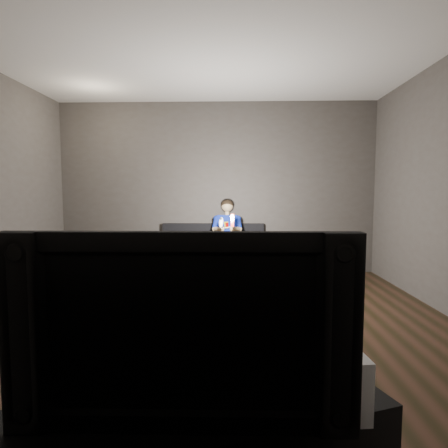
{
  "coord_description": "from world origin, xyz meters",
  "views": [
    {
      "loc": [
        0.3,
        -3.49,
        1.28
      ],
      "look_at": [
        0.15,
        1.55,
        0.85
      ],
      "focal_mm": 30.0,
      "sensor_mm": 36.0,
      "label": 1
    }
  ],
  "objects": [
    {
      "name": "floor",
      "position": [
        0.0,
        0.0,
        0.0
      ],
      "size": [
        5.0,
        5.0,
        0.0
      ],
      "primitive_type": "plane",
      "color": "black",
      "rests_on": "ground"
    },
    {
      "name": "back_wall",
      "position": [
        0.0,
        2.5,
        1.35
      ],
      "size": [
        5.0,
        0.04,
        2.7
      ],
      "primitive_type": "cube",
      "color": "#403B37",
      "rests_on": "ground"
    },
    {
      "name": "front_wall",
      "position": [
        0.0,
        -2.5,
        1.35
      ],
      "size": [
        5.0,
        0.04,
        2.7
      ],
      "primitive_type": "cube",
      "color": "#403B37",
      "rests_on": "ground"
    },
    {
      "name": "ceiling",
      "position": [
        0.0,
        0.0,
        2.7
      ],
      "size": [
        5.0,
        5.0,
        0.02
      ],
      "primitive_type": "cube",
      "color": "silver",
      "rests_on": "back_wall"
    },
    {
      "name": "sofa",
      "position": [
        -0.05,
        2.21,
        0.26
      ],
      "size": [
        2.02,
        0.87,
        0.78
      ],
      "color": "black",
      "rests_on": "floor"
    },
    {
      "name": "child",
      "position": [
        0.18,
        2.16,
        0.68
      ],
      "size": [
        0.45,
        0.55,
        1.1
      ],
      "color": "black",
      "rests_on": "sofa"
    },
    {
      "name": "wii_remote_red",
      "position": [
        0.26,
        1.73,
        0.89
      ],
      "size": [
        0.05,
        0.07,
        0.19
      ],
      "color": "red",
      "rests_on": "child"
    },
    {
      "name": "nunchuk_white",
      "position": [
        0.1,
        1.74,
        0.85
      ],
      "size": [
        0.09,
        0.11,
        0.16
      ],
      "color": "white",
      "rests_on": "child"
    },
    {
      "name": "wii_remote_black",
      "position": [
        -0.96,
        2.13,
        0.56
      ],
      "size": [
        0.06,
        0.14,
        0.03
      ],
      "color": "black",
      "rests_on": "sofa"
    },
    {
      "name": "coffee_table",
      "position": [
        -0.12,
        0.86,
        0.37
      ],
      "size": [
        1.27,
        0.79,
        0.43
      ],
      "color": "black",
      "rests_on": "floor"
    },
    {
      "name": "tv",
      "position": [
        0.13,
        -2.27,
        0.84
      ],
      "size": [
        1.1,
        0.16,
        0.63
      ],
      "primitive_type": "imported",
      "rotation": [
        0.0,
        0.0,
        0.01
      ],
      "color": "black",
      "rests_on": "media_console"
    },
    {
      "name": "wii_console",
      "position": [
        0.71,
        -2.27,
        0.63
      ],
      "size": [
        0.07,
        0.17,
        0.21
      ],
      "primitive_type": "cube",
      "rotation": [
        0.0,
        0.0,
        0.1
      ],
      "color": "white",
      "rests_on": "media_console"
    }
  ]
}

